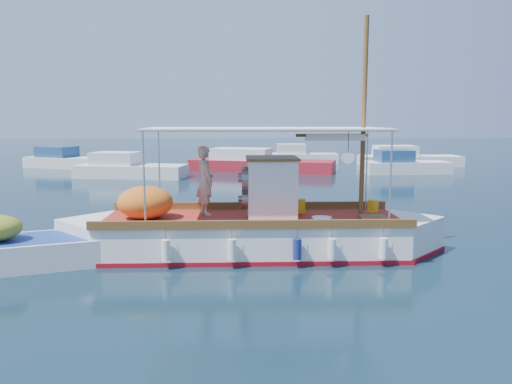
{
  "coord_description": "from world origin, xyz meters",
  "views": [
    {
      "loc": [
        -1.17,
        -14.22,
        3.74
      ],
      "look_at": [
        -0.41,
        0.0,
        1.63
      ],
      "focal_mm": 35.0,
      "sensor_mm": 36.0,
      "label": 1
    }
  ],
  "objects": [
    {
      "name": "ground",
      "position": [
        0.0,
        0.0,
        0.0
      ],
      "size": [
        160.0,
        160.0,
        0.0
      ],
      "primitive_type": "plane",
      "color": "black",
      "rests_on": "ground"
    },
    {
      "name": "fishing_caique",
      "position": [
        -0.62,
        -0.58,
        0.59
      ],
      "size": [
        10.92,
        3.2,
        6.66
      ],
      "rotation": [
        0.0,
        0.0,
        -0.02
      ],
      "color": "white",
      "rests_on": "ground"
    },
    {
      "name": "dinghy",
      "position": [
        -6.33,
        -1.54,
        0.33
      ],
      "size": [
        6.11,
        3.12,
        1.56
      ],
      "rotation": [
        0.0,
        0.0,
        0.31
      ],
      "color": "white",
      "rests_on": "ground"
    },
    {
      "name": "bg_boat_nw",
      "position": [
        -7.65,
        17.8,
        0.49
      ],
      "size": [
        7.22,
        3.65,
        1.8
      ],
      "rotation": [
        0.0,
        0.0,
        -0.19
      ],
      "color": "silver",
      "rests_on": "ground"
    },
    {
      "name": "bg_boat_n",
      "position": [
        0.82,
        21.29,
        0.49
      ],
      "size": [
        10.6,
        5.77,
        1.8
      ],
      "rotation": [
        0.0,
        0.0,
        -0.31
      ],
      "color": "maroon",
      "rests_on": "ground"
    },
    {
      "name": "bg_boat_ne",
      "position": [
        10.7,
        19.19,
        0.49
      ],
      "size": [
        5.84,
        2.41,
        1.8
      ],
      "rotation": [
        0.0,
        0.0,
        0.04
      ],
      "color": "silver",
      "rests_on": "ground"
    },
    {
      "name": "bg_boat_e",
      "position": [
        12.81,
        24.48,
        0.49
      ],
      "size": [
        7.87,
        2.81,
        1.8
      ],
      "rotation": [
        0.0,
        0.0,
        -0.03
      ],
      "color": "silver",
      "rests_on": "ground"
    },
    {
      "name": "bg_boat_far_w",
      "position": [
        -13.66,
        24.43,
        0.49
      ],
      "size": [
        6.96,
        4.64,
        1.8
      ],
      "rotation": [
        0.0,
        0.0,
        -0.39
      ],
      "color": "silver",
      "rests_on": "ground"
    },
    {
      "name": "bg_boat_far_n",
      "position": [
        4.7,
        27.44,
        0.49
      ],
      "size": [
        6.06,
        2.45,
        1.8
      ],
      "rotation": [
        0.0,
        0.0,
        -0.08
      ],
      "color": "silver",
      "rests_on": "ground"
    }
  ]
}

